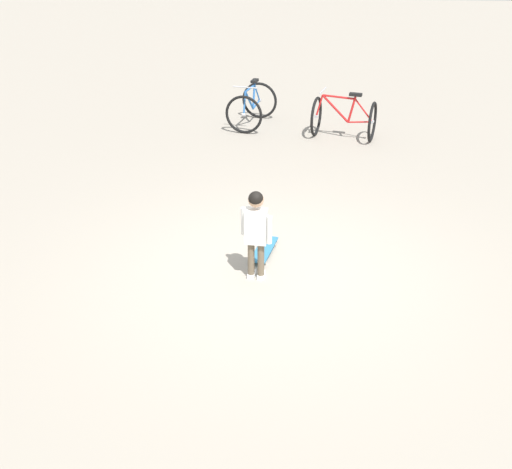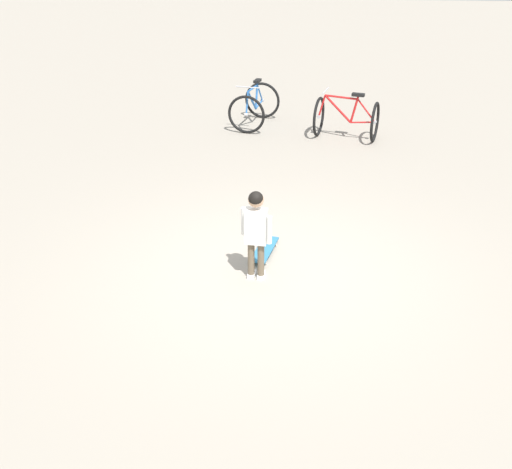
{
  "view_description": "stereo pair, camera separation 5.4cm",
  "coord_description": "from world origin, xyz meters",
  "px_view_note": "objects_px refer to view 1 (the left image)",
  "views": [
    {
      "loc": [
        -6.23,
        -0.11,
        3.69
      ],
      "look_at": [
        -0.15,
        0.22,
        0.55
      ],
      "focal_mm": 44.3,
      "sensor_mm": 36.0,
      "label": 1
    },
    {
      "loc": [
        -6.23,
        -0.17,
        3.69
      ],
      "look_at": [
        -0.15,
        0.22,
        0.55
      ],
      "focal_mm": 44.3,
      "sensor_mm": 36.0,
      "label": 2
    }
  ],
  "objects_px": {
    "child_person": "(256,226)",
    "skateboard": "(264,250)",
    "bicycle_near": "(344,118)",
    "bicycle_mid": "(252,106)"
  },
  "relations": [
    {
      "from": "child_person",
      "to": "bicycle_near",
      "type": "relative_size",
      "value": 0.87
    },
    {
      "from": "bicycle_near",
      "to": "child_person",
      "type": "bearing_deg",
      "value": 165.36
    },
    {
      "from": "bicycle_near",
      "to": "bicycle_mid",
      "type": "relative_size",
      "value": 1.01
    },
    {
      "from": "child_person",
      "to": "skateboard",
      "type": "relative_size",
      "value": 1.52
    },
    {
      "from": "skateboard",
      "to": "bicycle_near",
      "type": "distance_m",
      "value": 4.6
    },
    {
      "from": "bicycle_near",
      "to": "bicycle_mid",
      "type": "height_order",
      "value": "same"
    },
    {
      "from": "child_person",
      "to": "skateboard",
      "type": "xyz_separation_m",
      "value": [
        0.56,
        -0.07,
        -0.6
      ]
    },
    {
      "from": "bicycle_near",
      "to": "bicycle_mid",
      "type": "xyz_separation_m",
      "value": [
        0.67,
        1.69,
        0.0
      ]
    },
    {
      "from": "child_person",
      "to": "bicycle_near",
      "type": "height_order",
      "value": "child_person"
    },
    {
      "from": "bicycle_mid",
      "to": "skateboard",
      "type": "bearing_deg",
      "value": -174.86
    }
  ]
}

